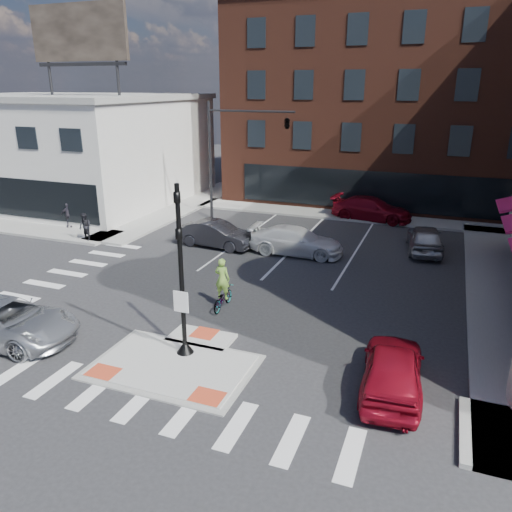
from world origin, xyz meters
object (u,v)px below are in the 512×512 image
at_px(silver_suv, 4,321).
at_px(red_sedan, 393,369).
at_px(cyclist, 222,292).
at_px(pedestrian_a, 85,227).
at_px(bg_car_dark, 216,234).
at_px(bg_car_silver, 425,238).
at_px(pedestrian_b, 68,215).
at_px(white_pickup, 296,241).
at_px(bg_car_red, 372,209).

distance_m(silver_suv, red_sedan, 13.87).
relative_size(cyclist, pedestrian_a, 1.36).
distance_m(bg_car_dark, bg_car_silver, 11.94).
distance_m(bg_car_dark, pedestrian_a, 7.95).
bearing_deg(silver_suv, pedestrian_b, 29.13).
distance_m(red_sedan, cyclist, 8.26).
relative_size(silver_suv, bg_car_dark, 1.22).
xyz_separation_m(white_pickup, pedestrian_a, (-12.42, -2.48, 0.21)).
bearing_deg(white_pickup, bg_car_silver, -66.80).
height_order(red_sedan, bg_car_silver, bg_car_silver).
relative_size(bg_car_dark, pedestrian_b, 2.84).
distance_m(bg_car_dark, bg_car_red, 12.06).
xyz_separation_m(silver_suv, pedestrian_b, (-8.24, 13.00, 0.18)).
bearing_deg(bg_car_red, silver_suv, 162.62).
bearing_deg(red_sedan, bg_car_red, -83.99).
bearing_deg(white_pickup, bg_car_red, -18.19).
xyz_separation_m(white_pickup, bg_car_silver, (6.69, 3.02, 0.02)).
xyz_separation_m(red_sedan, bg_car_red, (-3.81, 20.70, 0.03)).
height_order(silver_suv, bg_car_dark, silver_suv).
xyz_separation_m(red_sedan, pedestrian_b, (-21.99, 11.20, 0.19)).
bearing_deg(pedestrian_b, red_sedan, -55.28).
relative_size(white_pickup, pedestrian_a, 3.19).
height_order(bg_car_dark, cyclist, cyclist).
bearing_deg(bg_car_silver, white_pickup, 16.60).
distance_m(red_sedan, white_pickup, 13.41).
relative_size(bg_car_silver, cyclist, 2.03).
height_order(white_pickup, bg_car_dark, white_pickup).
bearing_deg(cyclist, bg_car_red, -102.96).
bearing_deg(bg_car_dark, silver_suv, 174.52).
xyz_separation_m(bg_car_dark, pedestrian_a, (-7.67, -2.08, 0.22)).
height_order(bg_car_silver, bg_car_red, bg_car_red).
xyz_separation_m(silver_suv, red_sedan, (13.75, 1.80, -0.01)).
bearing_deg(pedestrian_b, bg_car_dark, -27.88).
height_order(red_sedan, cyclist, cyclist).
distance_m(bg_car_dark, pedestrian_b, 10.66).
relative_size(silver_suv, pedestrian_a, 3.41).
distance_m(silver_suv, pedestrian_b, 15.39).
relative_size(silver_suv, white_pickup, 1.07).
relative_size(cyclist, pedestrian_b, 1.39).
bearing_deg(bg_car_red, cyclist, 174.52).
height_order(red_sedan, white_pickup, red_sedan).
height_order(white_pickup, pedestrian_a, pedestrian_a).
distance_m(white_pickup, bg_car_dark, 4.77).
height_order(silver_suv, bg_car_red, bg_car_red).
xyz_separation_m(cyclist, pedestrian_b, (-14.57, 7.56, 0.20)).
distance_m(white_pickup, cyclist, 8.08).
bearing_deg(bg_car_red, bg_car_dark, 147.85).
bearing_deg(silver_suv, bg_car_dark, -13.71).
height_order(bg_car_red, pedestrian_a, pedestrian_a).
height_order(cyclist, pedestrian_b, cyclist).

